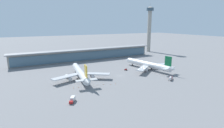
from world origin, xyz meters
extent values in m
plane|color=slate|center=(0.00, 0.00, 0.00)|extent=(1200.00, 1200.00, 0.00)
cylinder|color=white|center=(-35.85, 9.56, 5.59)|extent=(13.64, 56.21, 5.90)
cone|color=white|center=(-31.63, 39.59, 5.59)|extent=(6.46, 6.06, 5.78)
cone|color=white|center=(-40.04, -20.18, 6.18)|extent=(6.16, 7.17, 5.31)
cube|color=black|center=(-32.10, 36.25, 6.63)|extent=(4.72, 3.03, 0.71)
cube|color=#B7BABF|center=(-49.16, 6.25, 4.56)|extent=(26.19, 14.04, 0.71)
cube|color=#B7BABF|center=(-23.98, 2.70, 4.56)|extent=(24.72, 19.62, 0.71)
cylinder|color=silver|center=(-46.22, 5.23, 2.53)|extent=(3.82, 4.68, 3.25)
cylinder|color=silver|center=(-27.08, 2.54, 2.53)|extent=(3.82, 4.68, 3.25)
cube|color=gold|center=(-39.33, -15.11, 13.12)|extent=(1.70, 7.15, 9.15)
cube|color=#B7BABF|center=(-39.47, -16.12, 6.48)|extent=(16.74, 6.70, 0.51)
cylinder|color=black|center=(-39.50, 6.99, 0.71)|extent=(1.41, 1.58, 1.42)
cylinder|color=black|center=(-33.06, 6.08, 0.71)|extent=(1.41, 1.58, 1.42)
cylinder|color=black|center=(-32.73, 31.72, 0.71)|extent=(1.41, 1.58, 1.42)
cylinder|color=white|center=(38.10, 6.72, 5.59)|extent=(16.23, 56.06, 5.90)
cone|color=white|center=(32.45, 36.51, 5.59)|extent=(6.67, 6.29, 5.78)
cone|color=white|center=(43.70, -22.79, 6.18)|extent=(6.43, 7.36, 5.31)
cube|color=black|center=(33.08, 33.20, 6.63)|extent=(4.80, 3.22, 0.71)
cube|color=#B7BABF|center=(26.57, -0.70, 4.56)|extent=(24.27, 20.43, 0.71)
cube|color=#B7BABF|center=(51.55, 4.04, 4.56)|extent=(26.24, 12.97, 0.71)
cylinder|color=silver|center=(29.68, -0.71, 2.53)|extent=(3.99, 4.80, 3.25)
cylinder|color=silver|center=(48.66, 2.89, 2.53)|extent=(3.99, 4.80, 3.25)
cube|color=#14703D|center=(42.75, -17.76, 13.12)|extent=(2.03, 7.13, 9.15)
cube|color=#B7BABF|center=(42.94, -18.76, 6.48)|extent=(16.82, 7.43, 0.51)
cylinder|color=black|center=(35.47, 3.11, 0.71)|extent=(1.46, 1.63, 1.42)
cylinder|color=black|center=(41.87, 4.33, 0.71)|extent=(1.46, 1.63, 1.42)
cylinder|color=black|center=(33.93, 28.70, 0.71)|extent=(1.46, 1.63, 1.42)
cube|color=olive|center=(-45.30, 11.98, 1.20)|extent=(2.61, 2.22, 1.50)
cube|color=black|center=(-45.14, 11.20, 1.50)|extent=(2.05, 0.53, 0.70)
cube|color=silver|center=(-46.13, 16.00, 1.85)|extent=(3.17, 4.97, 2.50)
cylinder|color=black|center=(-44.43, 12.98, 0.45)|extent=(0.45, 0.94, 0.90)
cylinder|color=black|center=(-46.50, 12.56, 0.45)|extent=(0.45, 0.94, 0.90)
cylinder|color=black|center=(-45.39, 17.68, 0.45)|extent=(0.45, 0.94, 0.90)
cylinder|color=black|center=(-47.46, 17.26, 0.45)|extent=(0.45, 0.94, 0.90)
cube|color=#B21E1E|center=(15.50, 14.23, 0.90)|extent=(2.94, 3.11, 0.90)
cube|color=black|center=(15.69, 14.00, 1.70)|extent=(0.99, 0.99, 0.70)
cylinder|color=black|center=(14.33, 14.53, 0.45)|extent=(0.79, 0.87, 0.90)
cylinder|color=black|center=(15.42, 15.44, 0.45)|extent=(0.79, 0.87, 0.90)
cylinder|color=black|center=(15.58, 13.02, 0.45)|extent=(0.79, 0.87, 0.90)
cylinder|color=black|center=(16.68, 13.93, 0.45)|extent=(0.79, 0.87, 0.90)
cube|color=#B21E1E|center=(-57.68, -37.96, 1.20)|extent=(2.89, 2.71, 1.50)
cube|color=black|center=(-58.09, -38.66, 1.50)|extent=(1.85, 1.15, 0.70)
cube|color=silver|center=(-55.61, -34.43, 1.85)|extent=(4.31, 5.13, 2.50)
cylinder|color=black|center=(-56.37, -37.81, 0.45)|extent=(0.70, 0.92, 0.90)
cylinder|color=black|center=(-58.19, -36.74, 0.45)|extent=(0.70, 0.92, 0.90)
cylinder|color=black|center=(-53.94, -33.66, 0.45)|extent=(0.70, 0.92, 0.90)
cylinder|color=black|center=(-55.77, -32.60, 0.45)|extent=(0.70, 0.92, 0.90)
cube|color=#B21E1E|center=(35.17, -29.66, 1.20)|extent=(3.05, 3.12, 1.50)
cylinder|color=silver|center=(31.38, -32.59, 1.90)|extent=(5.71, 5.09, 2.10)
cylinder|color=black|center=(33.75, -29.36, 0.45)|extent=(0.88, 0.77, 0.90)
cylinder|color=black|center=(35.10, -31.11, 0.45)|extent=(0.88, 0.77, 0.90)
cylinder|color=black|center=(29.24, -32.85, 0.45)|extent=(0.88, 0.77, 0.90)
cylinder|color=black|center=(30.59, -34.60, 0.45)|extent=(0.88, 0.77, 0.90)
cube|color=#9E998E|center=(0.00, 85.91, 7.00)|extent=(188.51, 8.00, 14.00)
cube|color=slate|center=(0.00, 81.61, 6.30)|extent=(184.74, 0.50, 11.20)
cube|color=gray|center=(0.00, 83.91, 14.60)|extent=(192.28, 12.80, 1.20)
cylinder|color=#9E998E|center=(120.65, 104.97, 34.43)|extent=(6.40, 6.40, 68.85)
cylinder|color=#384C5B|center=(120.65, 104.97, 71.35)|extent=(12.00, 12.00, 5.00)
cone|color=#9E998E|center=(120.65, 104.97, 75.05)|extent=(10.20, 10.20, 2.40)
cylinder|color=#99999E|center=(120.65, 104.97, 78.75)|extent=(0.36, 0.36, 5.00)
cone|color=orange|center=(-44.54, -11.97, 0.35)|extent=(0.44, 0.44, 0.70)
cube|color=black|center=(-44.54, -11.97, 0.02)|extent=(0.62, 0.62, 0.04)
cone|color=orange|center=(-48.43, -11.63, 0.35)|extent=(0.44, 0.44, 0.70)
cube|color=black|center=(-48.43, -11.63, 0.02)|extent=(0.62, 0.62, 0.04)
cone|color=orange|center=(-24.72, -15.27, 0.35)|extent=(0.44, 0.44, 0.70)
cube|color=black|center=(-24.72, -15.27, 0.02)|extent=(0.62, 0.62, 0.04)
cone|color=orange|center=(-15.02, -18.06, 0.35)|extent=(0.44, 0.44, 0.70)
cube|color=black|center=(-15.02, -18.06, 0.02)|extent=(0.62, 0.62, 0.04)
cone|color=orange|center=(-19.70, -18.05, 0.35)|extent=(0.44, 0.44, 0.70)
cube|color=black|center=(-19.70, -18.05, 0.02)|extent=(0.62, 0.62, 0.04)
camera|label=1|loc=(-83.53, -138.75, 48.32)|focal=28.58mm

